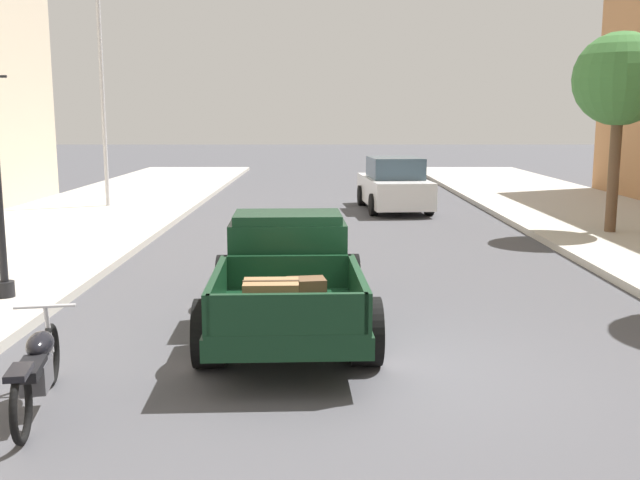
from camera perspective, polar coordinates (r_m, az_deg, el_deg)
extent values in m
plane|color=#47474C|center=(8.52, 4.06, -9.95)|extent=(140.00, 140.00, 0.00)
cube|color=black|center=(9.69, -2.55, -4.17)|extent=(1.97, 4.97, 0.24)
cube|color=black|center=(9.93, -2.57, -0.77)|extent=(1.61, 1.17, 0.80)
cube|color=black|center=(9.80, -2.59, 1.82)|extent=(1.47, 0.99, 0.12)
cube|color=#3D4C5B|center=(10.46, -2.57, 0.66)|extent=(1.33, 0.10, 0.44)
cube|color=black|center=(11.23, -2.56, -0.28)|extent=(1.38, 1.55, 0.52)
cube|color=silver|center=(12.02, -2.55, 0.29)|extent=(0.68, 0.13, 0.47)
cube|color=black|center=(8.30, -2.57, -5.53)|extent=(1.78, 2.17, 0.04)
cube|color=black|center=(8.29, -8.20, -4.08)|extent=(0.17, 2.10, 0.44)
cube|color=black|center=(8.28, 3.04, -4.00)|extent=(0.17, 2.10, 0.44)
cube|color=black|center=(7.27, -2.59, -5.94)|extent=(1.62, 0.15, 0.44)
cube|color=black|center=(9.23, -2.57, -2.58)|extent=(1.62, 0.15, 0.44)
cylinder|color=black|center=(11.07, -7.19, -3.23)|extent=(0.39, 0.81, 0.80)
cylinder|color=silver|center=(11.09, -8.15, -3.23)|extent=(0.04, 0.66, 0.66)
cylinder|color=silver|center=(11.09, -8.20, -3.23)|extent=(0.03, 0.24, 0.24)
cylinder|color=black|center=(11.07, 2.12, -3.16)|extent=(0.39, 0.81, 0.80)
cylinder|color=silver|center=(11.09, 3.08, -3.15)|extent=(0.04, 0.66, 0.66)
cylinder|color=silver|center=(11.09, 3.13, -3.15)|extent=(0.03, 0.24, 0.24)
cylinder|color=black|center=(8.48, -8.68, -7.28)|extent=(0.39, 0.81, 0.80)
cylinder|color=silver|center=(8.50, -9.93, -7.27)|extent=(0.04, 0.66, 0.66)
cylinder|color=silver|center=(8.50, -10.00, -7.27)|extent=(0.03, 0.24, 0.24)
cylinder|color=black|center=(8.47, 3.57, -7.20)|extent=(0.39, 0.81, 0.80)
cylinder|color=silver|center=(8.49, 4.83, -7.17)|extent=(0.04, 0.66, 0.66)
cylinder|color=silver|center=(8.50, 4.89, -7.17)|extent=(0.03, 0.24, 0.24)
cube|color=olive|center=(7.91, -3.89, -4.67)|extent=(0.62, 0.47, 0.40)
cube|color=#3D2D1E|center=(7.91, -3.89, -4.67)|extent=(0.62, 0.08, 0.42)
cube|color=brown|center=(8.55, -1.10, -3.96)|extent=(0.49, 0.39, 0.28)
torus|color=black|center=(8.38, -20.45, -8.46)|extent=(0.19, 0.67, 0.67)
torus|color=black|center=(7.04, -22.52, -12.06)|extent=(0.19, 0.67, 0.67)
cube|color=#4C4C51|center=(7.64, -21.48, -9.88)|extent=(0.31, 0.48, 0.28)
ellipsoid|color=black|center=(7.81, -21.24, -7.68)|extent=(0.35, 0.56, 0.24)
cube|color=black|center=(7.37, -21.93, -9.41)|extent=(0.32, 0.59, 0.10)
cylinder|color=silver|center=(8.24, -20.65, -6.60)|extent=(0.09, 0.26, 0.58)
cylinder|color=silver|center=(8.06, -20.91, -4.92)|extent=(0.62, 0.15, 0.04)
cube|color=black|center=(6.93, -22.69, -9.60)|extent=(0.25, 0.43, 0.06)
cube|color=silver|center=(22.63, 5.82, 3.90)|extent=(2.05, 4.42, 0.80)
cube|color=#384C5B|center=(22.42, 5.92, 5.69)|extent=(1.67, 2.11, 0.64)
cylinder|color=black|center=(23.79, 3.29, 3.54)|extent=(0.27, 0.68, 0.66)
cylinder|color=black|center=(24.07, 7.19, 3.55)|extent=(0.27, 0.68, 0.66)
cylinder|color=black|center=(21.26, 4.23, 2.80)|extent=(0.27, 0.68, 0.66)
cylinder|color=black|center=(21.57, 8.58, 2.81)|extent=(0.27, 0.68, 0.66)
cylinder|color=black|center=(12.03, -23.60, -3.58)|extent=(0.28, 0.28, 0.24)
cylinder|color=#B2B2B7|center=(23.33, -16.93, 13.65)|extent=(0.12, 0.12, 9.00)
cylinder|color=brown|center=(18.56, 22.13, 4.88)|extent=(0.26, 0.26, 2.78)
sphere|color=#3D7538|center=(18.53, 22.57, 11.66)|extent=(2.16, 2.16, 2.16)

